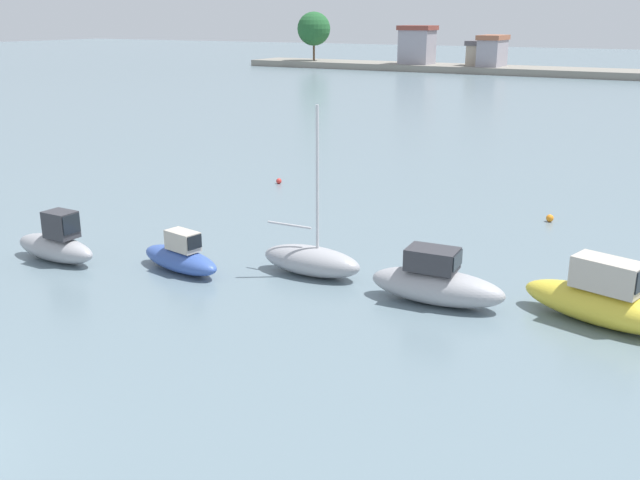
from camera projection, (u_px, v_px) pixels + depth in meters
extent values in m
ellipsoid|color=#9E9EA3|center=(55.00, 248.00, 25.38)|extent=(3.61, 1.14, 0.93)
cube|color=#333338|center=(61.00, 225.00, 24.89)|extent=(1.07, 0.82, 0.93)
cube|color=black|center=(71.00, 224.00, 24.61)|extent=(0.10, 0.71, 0.65)
ellipsoid|color=#3856A8|center=(180.00, 260.00, 24.40)|extent=(3.62, 1.75, 0.79)
cube|color=#BCB2A3|center=(183.00, 241.00, 24.06)|extent=(1.27, 0.85, 0.65)
cube|color=black|center=(194.00, 242.00, 23.68)|extent=(0.19, 0.58, 0.46)
ellipsoid|color=#9E9EA3|center=(311.00, 261.00, 23.98)|extent=(3.56, 1.35, 0.99)
cylinder|color=silver|center=(317.00, 178.00, 23.04)|extent=(0.10, 0.10, 4.65)
cylinder|color=#B7B7BC|center=(289.00, 225.00, 24.02)|extent=(1.66, 0.11, 0.08)
ellipsoid|color=#9E9EA3|center=(437.00, 287.00, 21.59)|extent=(4.17, 1.63, 1.06)
cube|color=#333338|center=(432.00, 259.00, 21.41)|extent=(1.55, 1.12, 0.65)
cube|color=black|center=(457.00, 260.00, 21.08)|extent=(0.14, 0.93, 0.45)
ellipsoid|color=yellow|center=(602.00, 307.00, 20.15)|extent=(4.84, 2.51, 1.03)
cube|color=#BCB2A3|center=(608.00, 275.00, 19.83)|extent=(2.01, 1.37, 0.88)
sphere|color=red|center=(279.00, 181.00, 37.17)|extent=(0.28, 0.28, 0.28)
sphere|color=orange|center=(550.00, 218.00, 30.30)|extent=(0.31, 0.31, 0.31)
cube|color=gray|center=(625.00, 74.00, 100.15)|extent=(119.50, 8.82, 1.00)
cube|color=#99939E|center=(417.00, 47.00, 113.09)|extent=(4.77, 4.24, 5.13)
cube|color=brown|center=(418.00, 28.00, 112.22)|extent=(5.25, 4.67, 0.70)
cube|color=#B2A38E|center=(484.00, 56.00, 109.47)|extent=(4.75, 3.62, 2.96)
cube|color=#565156|center=(485.00, 43.00, 108.93)|extent=(5.23, 3.98, 0.70)
cube|color=#99939E|center=(492.00, 53.00, 107.96)|extent=(3.15, 5.72, 3.84)
cube|color=#995B42|center=(493.00, 37.00, 107.28)|extent=(3.46, 6.29, 0.70)
cylinder|color=brown|center=(314.00, 51.00, 122.24)|extent=(0.36, 0.36, 2.97)
sphere|color=#235B2D|center=(314.00, 29.00, 121.14)|extent=(5.53, 5.53, 5.53)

